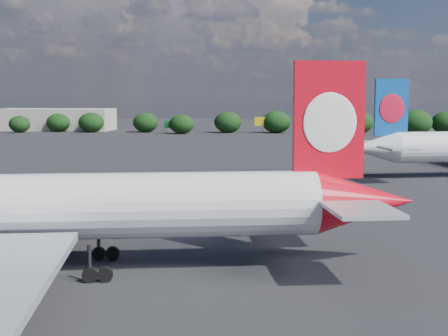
# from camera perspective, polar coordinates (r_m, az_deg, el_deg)

# --- Properties ---
(ground) EXTENTS (500.00, 500.00, 0.00)m
(ground) POSITION_cam_1_polar(r_m,az_deg,el_deg) (95.47, -6.68, -1.29)
(ground) COLOR black
(ground) RESTS_ON ground
(qantas_airliner) EXTENTS (48.22, 46.07, 15.79)m
(qantas_airliner) POSITION_cam_1_polar(r_m,az_deg,el_deg) (47.76, -12.22, -3.61)
(qantas_airliner) COLOR silver
(qantas_airliner) RESTS_ON ground
(terminal_building) EXTENTS (42.00, 16.00, 8.00)m
(terminal_building) POSITION_cam_1_polar(r_m,az_deg,el_deg) (240.21, -15.14, 4.31)
(terminal_building) COLOR #A29C8B
(terminal_building) RESTS_ON ground
(highway_sign) EXTENTS (6.00, 0.30, 4.50)m
(highway_sign) POSITION_cam_1_polar(r_m,az_deg,el_deg) (212.07, -4.72, 3.99)
(highway_sign) COLOR #125B21
(highway_sign) RESTS_ON ground
(billboard_yellow) EXTENTS (5.00, 0.30, 5.50)m
(billboard_yellow) POSITION_cam_1_polar(r_m,az_deg,el_deg) (214.67, 3.50, 4.23)
(billboard_yellow) COLOR gold
(billboard_yellow) RESTS_ON ground
(horizon_treeline) EXTENTS (208.16, 15.55, 8.35)m
(horizon_treeline) POSITION_cam_1_polar(r_m,az_deg,el_deg) (212.66, 5.96, 4.13)
(horizon_treeline) COLOR black
(horizon_treeline) RESTS_ON ground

